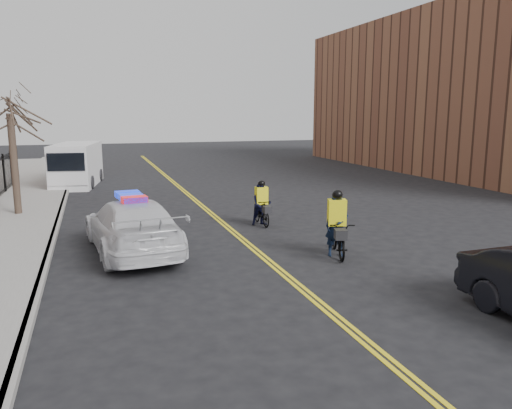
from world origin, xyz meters
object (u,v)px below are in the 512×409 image
at_px(cargo_van, 76,165).
at_px(cyclist_near, 336,233).
at_px(police_cruiser, 132,226).
at_px(cyclist_far, 261,208).

distance_m(cargo_van, cyclist_near, 19.38).
bearing_deg(police_cruiser, cyclist_far, -161.40).
bearing_deg(cyclist_far, cyclist_near, -81.14).
distance_m(cyclist_near, cyclist_far, 4.63).
bearing_deg(cyclist_near, cyclist_far, 117.26).
xyz_separation_m(police_cruiser, cyclist_near, (5.68, -2.26, -0.13)).
height_order(police_cruiser, cyclist_far, police_cruiser).
bearing_deg(cargo_van, police_cruiser, -73.95).
bearing_deg(cyclist_far, police_cruiser, -155.61).
height_order(police_cruiser, cyclist_near, cyclist_near).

